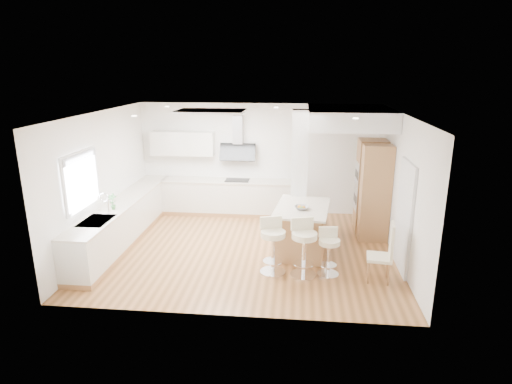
# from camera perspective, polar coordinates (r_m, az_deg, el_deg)

# --- Properties ---
(ground) EXTENTS (6.00, 6.00, 0.00)m
(ground) POSITION_cam_1_polar(r_m,az_deg,el_deg) (8.99, -1.27, -7.63)
(ground) COLOR #AE7340
(ground) RESTS_ON ground
(ceiling) EXTENTS (6.00, 5.00, 0.02)m
(ceiling) POSITION_cam_1_polar(r_m,az_deg,el_deg) (8.99, -1.27, -7.63)
(ceiling) COLOR white
(ceiling) RESTS_ON ground
(wall_back) EXTENTS (6.00, 0.04, 2.80)m
(wall_back) POSITION_cam_1_polar(r_m,az_deg,el_deg) (10.94, 0.28, 4.43)
(wall_back) COLOR white
(wall_back) RESTS_ON ground
(wall_left) EXTENTS (0.04, 5.00, 2.80)m
(wall_left) POSITION_cam_1_polar(r_m,az_deg,el_deg) (9.37, -19.87, 1.44)
(wall_left) COLOR white
(wall_left) RESTS_ON ground
(wall_right) EXTENTS (0.04, 5.00, 2.80)m
(wall_right) POSITION_cam_1_polar(r_m,az_deg,el_deg) (8.69, 18.72, 0.44)
(wall_right) COLOR white
(wall_right) RESTS_ON ground
(skylight) EXTENTS (4.10, 2.10, 0.06)m
(skylight) POSITION_cam_1_polar(r_m,az_deg,el_deg) (8.99, -6.00, 10.62)
(skylight) COLOR white
(skylight) RESTS_ON ground
(window_left) EXTENTS (0.06, 1.28, 1.07)m
(window_left) POSITION_cam_1_polar(r_m,az_deg,el_deg) (8.50, -22.33, 1.79)
(window_left) COLOR white
(window_left) RESTS_ON ground
(doorway_right) EXTENTS (0.05, 1.00, 2.10)m
(doorway_right) POSITION_cam_1_polar(r_m,az_deg,el_deg) (8.24, 19.17, -3.36)
(doorway_right) COLOR #443D35
(doorway_right) RESTS_ON ground
(counter_left) EXTENTS (0.63, 4.50, 1.35)m
(counter_left) POSITION_cam_1_polar(r_m,az_deg,el_deg) (9.71, -17.16, -3.62)
(counter_left) COLOR #AF7C4B
(counter_left) RESTS_ON ground
(counter_back) EXTENTS (3.62, 0.63, 2.50)m
(counter_back) POSITION_cam_1_polar(r_m,az_deg,el_deg) (10.96, -4.63, 0.61)
(counter_back) COLOR #AF7C4B
(counter_back) RESTS_ON ground
(pillar) EXTENTS (0.35, 0.35, 2.80)m
(pillar) POSITION_cam_1_polar(r_m,az_deg,el_deg) (9.38, 5.77, 2.35)
(pillar) COLOR white
(pillar) RESTS_ON ground
(soffit) EXTENTS (1.78, 2.20, 0.40)m
(soffit) POSITION_cam_1_polar(r_m,az_deg,el_deg) (9.68, 12.31, 9.72)
(soffit) COLOR white
(soffit) RESTS_ON ground
(oven_column) EXTENTS (0.63, 1.21, 2.10)m
(oven_column) POSITION_cam_1_polar(r_m,az_deg,el_deg) (9.88, 15.20, 0.47)
(oven_column) COLOR #AF7C4B
(oven_column) RESTS_ON ground
(peninsula) EXTENTS (1.21, 1.67, 1.02)m
(peninsula) POSITION_cam_1_polar(r_m,az_deg,el_deg) (8.80, 6.10, -4.88)
(peninsula) COLOR #AF7C4B
(peninsula) RESTS_ON ground
(bar_stool_a) EXTENTS (0.58, 0.58, 1.04)m
(bar_stool_a) POSITION_cam_1_polar(r_m,az_deg,el_deg) (7.81, 2.25, -6.78)
(bar_stool_a) COLOR white
(bar_stool_a) RESTS_ON ground
(bar_stool_b) EXTENTS (0.58, 0.58, 1.06)m
(bar_stool_b) POSITION_cam_1_polar(r_m,az_deg,el_deg) (7.74, 6.40, -7.00)
(bar_stool_b) COLOR white
(bar_stool_b) RESTS_ON ground
(bar_stool_c) EXTENTS (0.44, 0.44, 0.88)m
(bar_stool_c) POSITION_cam_1_polar(r_m,az_deg,el_deg) (7.86, 9.68, -7.55)
(bar_stool_c) COLOR white
(bar_stool_c) RESTS_ON ground
(dining_chair) EXTENTS (0.47, 0.47, 1.08)m
(dining_chair) POSITION_cam_1_polar(r_m,az_deg,el_deg) (7.83, 16.87, -7.50)
(dining_chair) COLOR #F1E8C4
(dining_chair) RESTS_ON ground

